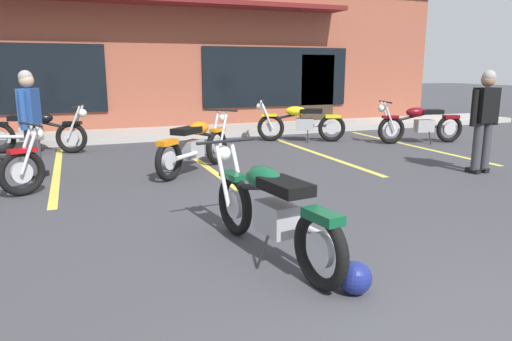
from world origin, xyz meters
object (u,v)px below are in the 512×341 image
at_px(motorcycle_green_cafe_racer, 300,122).
at_px(person_near_building, 30,118).
at_px(motorcycle_foreground_classic, 270,208).
at_px(helmet_on_pavement, 355,278).
at_px(motorcycle_black_cruiser, 420,123).
at_px(motorcycle_silver_naked, 195,144).
at_px(person_in_black_shirt, 485,116).
at_px(motorcycle_red_sportbike, 36,131).

xyz_separation_m(motorcycle_green_cafe_racer, person_near_building, (-5.62, -1.90, 0.49)).
height_order(motorcycle_foreground_classic, helmet_on_pavement, motorcycle_foreground_classic).
bearing_deg(person_near_building, motorcycle_black_cruiser, 4.63).
height_order(motorcycle_silver_naked, person_in_black_shirt, person_in_black_shirt).
bearing_deg(person_near_building, motorcycle_silver_naked, -11.39).
distance_m(person_in_black_shirt, helmet_on_pavement, 5.27).
distance_m(motorcycle_foreground_classic, motorcycle_red_sportbike, 7.09).
bearing_deg(motorcycle_foreground_classic, helmet_on_pavement, -70.29).
xyz_separation_m(motorcycle_black_cruiser, motorcycle_silver_naked, (-5.58, -1.15, 0.00)).
height_order(motorcycle_red_sportbike, person_near_building, person_near_building).
bearing_deg(motorcycle_red_sportbike, motorcycle_silver_naked, -47.90).
height_order(motorcycle_red_sportbike, motorcycle_black_cruiser, same).
height_order(motorcycle_green_cafe_racer, person_in_black_shirt, person_in_black_shirt).
bearing_deg(motorcycle_red_sportbike, helmet_on_pavement, -70.77).
bearing_deg(person_near_building, motorcycle_red_sportbike, 92.37).
relative_size(motorcycle_red_sportbike, person_near_building, 1.21).
bearing_deg(motorcycle_foreground_classic, motorcycle_silver_naked, 86.14).
relative_size(motorcycle_foreground_classic, motorcycle_red_sportbike, 1.04).
relative_size(motorcycle_red_sportbike, motorcycle_silver_naked, 1.20).
height_order(motorcycle_black_cruiser, motorcycle_green_cafe_racer, same).
xyz_separation_m(person_in_black_shirt, person_near_building, (-6.85, 2.30, 0.00)).
distance_m(motorcycle_black_cruiser, motorcycle_green_cafe_racer, 2.75).
bearing_deg(motorcycle_green_cafe_racer, person_near_building, -161.32).
bearing_deg(motorcycle_red_sportbike, person_in_black_shirt, -33.87).
xyz_separation_m(person_near_building, helmet_on_pavement, (2.56, -5.24, -0.82)).
bearing_deg(motorcycle_foreground_classic, motorcycle_green_cafe_racer, 61.47).
bearing_deg(person_in_black_shirt, motorcycle_black_cruiser, 67.52).
bearing_deg(motorcycle_green_cafe_racer, motorcycle_silver_naked, -142.52).
relative_size(motorcycle_black_cruiser, motorcycle_silver_naked, 1.24).
distance_m(person_near_building, helmet_on_pavement, 5.89).
xyz_separation_m(motorcycle_black_cruiser, motorcycle_green_cafe_racer, (-2.45, 1.25, 0.00)).
xyz_separation_m(motorcycle_black_cruiser, helmet_on_pavement, (-5.52, -5.90, -0.33)).
distance_m(person_in_black_shirt, person_near_building, 7.23).
bearing_deg(motorcycle_silver_naked, person_in_black_shirt, -22.43).
bearing_deg(motorcycle_silver_naked, person_near_building, 168.61).
relative_size(motorcycle_foreground_classic, person_in_black_shirt, 1.25).
distance_m(motorcycle_red_sportbike, motorcycle_green_cafe_racer, 5.74).
distance_m(motorcycle_green_cafe_racer, helmet_on_pavement, 7.78).
height_order(motorcycle_red_sportbike, motorcycle_silver_naked, same).
height_order(motorcycle_green_cafe_racer, helmet_on_pavement, motorcycle_green_cafe_racer).
xyz_separation_m(motorcycle_black_cruiser, person_near_building, (-8.07, -0.65, 0.49)).
xyz_separation_m(motorcycle_foreground_classic, motorcycle_silver_naked, (0.26, 3.83, 0.00)).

